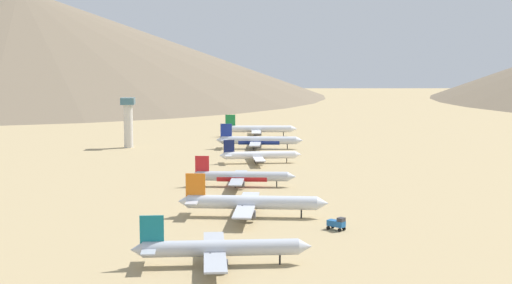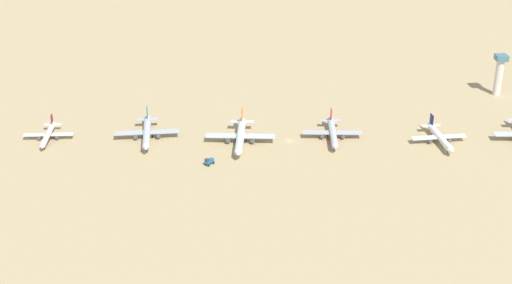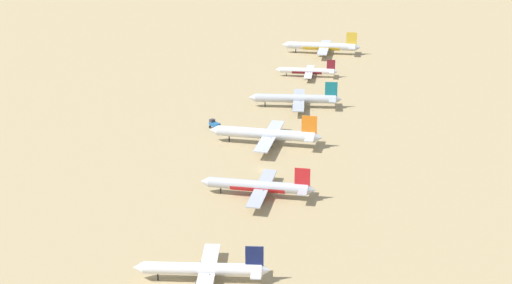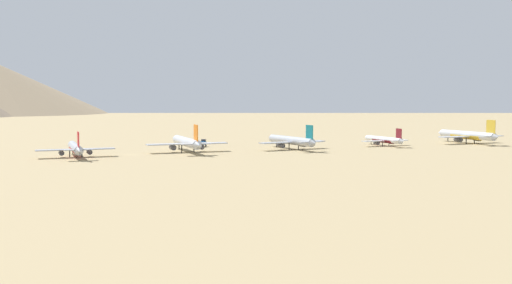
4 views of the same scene
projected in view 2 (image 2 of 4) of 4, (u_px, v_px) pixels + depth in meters
name	position (u px, v px, depth m)	size (l,w,h in m)	color
ground_plane	(289.00, 141.00, 410.31)	(2252.99, 2252.99, 0.00)	tan
parked_jet_1	(48.00, 135.00, 410.02)	(33.97, 27.54, 9.81)	silver
parked_jet_2	(147.00, 132.00, 410.58)	(44.06, 35.74, 12.72)	#B2B7C1
parked_jet_3	(241.00, 136.00, 405.49)	(47.39, 38.61, 13.66)	silver
parked_jet_4	(333.00, 133.00, 410.83)	(40.87, 33.27, 11.78)	#B2B7C1
parked_jet_5	(440.00, 137.00, 406.22)	(38.30, 31.12, 11.04)	white
service_truck	(209.00, 161.00, 383.33)	(5.53, 5.35, 3.90)	#1E5999
control_tower	(499.00, 73.00, 465.89)	(7.20, 7.20, 26.74)	beige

